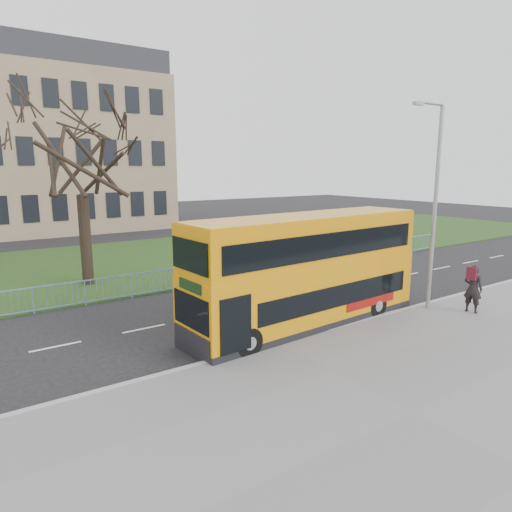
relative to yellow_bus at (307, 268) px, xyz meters
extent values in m
plane|color=black|center=(-2.09, 0.51, -2.16)|extent=(120.00, 120.00, 0.00)
cube|color=slate|center=(-2.09, -6.24, -2.10)|extent=(80.00, 10.50, 0.12)
cube|color=#9C9C9E|center=(-2.09, -1.04, -2.09)|extent=(80.00, 0.20, 0.14)
cube|color=#1C3914|center=(-2.09, 14.81, -2.12)|extent=(80.00, 15.40, 0.08)
cube|color=orange|center=(0.00, 0.01, -0.93)|extent=(9.73, 2.86, 1.78)
cube|color=orange|center=(0.00, 0.01, 0.11)|extent=(9.73, 2.86, 0.31)
cube|color=orange|center=(0.00, 0.01, 1.07)|extent=(9.68, 2.81, 1.60)
cube|color=black|center=(0.62, -1.11, -0.87)|extent=(7.40, 0.48, 0.78)
cube|color=black|center=(0.07, -1.12, 0.99)|extent=(8.83, 0.57, 0.87)
cylinder|color=black|center=(-3.36, -1.22, -1.68)|extent=(0.97, 0.31, 0.95)
cylinder|color=black|center=(2.85, -0.85, -1.68)|extent=(0.97, 0.31, 0.95)
imported|color=black|center=(6.16, -2.78, -1.09)|extent=(0.60, 0.78, 1.91)
cylinder|color=gray|center=(5.20, -1.49, 1.92)|extent=(0.16, 0.16, 7.92)
cylinder|color=gray|center=(4.51, -1.47, 5.88)|extent=(1.39, 0.14, 0.10)
cube|color=gray|center=(3.82, -1.45, 5.83)|extent=(0.45, 0.19, 0.12)
camera|label=1|loc=(-10.61, -12.23, 3.58)|focal=32.00mm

